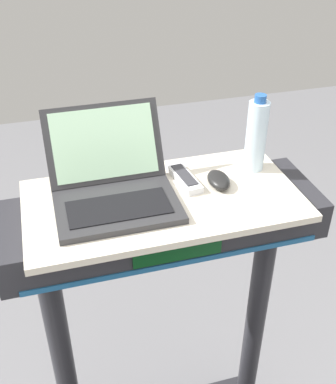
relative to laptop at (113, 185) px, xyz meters
The scene contains 5 objects.
desk_board 0.14m from the laptop, 12.87° to the right, with size 0.75×0.39×0.02m, color beige.
laptop is the anchor object (origin of this frame).
computer_mouse 0.30m from the laptop, ahead, with size 0.06×0.10×0.03m, color black.
water_bottle 0.44m from the laptop, ahead, with size 0.06×0.06×0.23m.
tv_remote 0.22m from the laptop, ahead, with size 0.07×0.16×0.02m.
Camera 1 is at (-0.29, -0.35, 1.95)m, focal length 45.09 mm.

